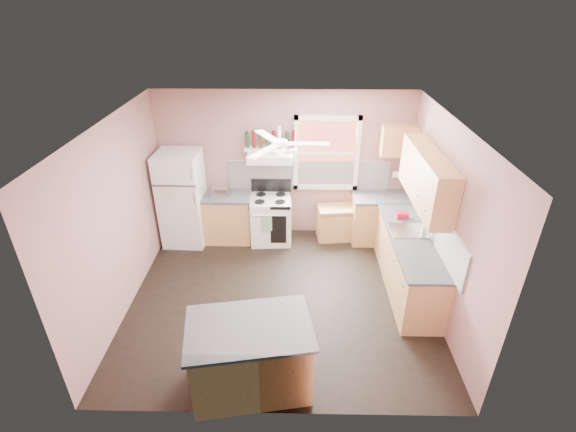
{
  "coord_description": "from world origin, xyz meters",
  "views": [
    {
      "loc": [
        0.19,
        -5.01,
        4.17
      ],
      "look_at": [
        0.1,
        0.3,
        1.25
      ],
      "focal_mm": 26.0,
      "sensor_mm": 36.0,
      "label": 1
    }
  ],
  "objects_px": {
    "refrigerator": "(182,199)",
    "stove": "(271,219)",
    "island": "(251,357)",
    "toaster": "(220,192)",
    "cart": "(335,223)"
  },
  "relations": [
    {
      "from": "cart",
      "to": "island",
      "type": "xyz_separation_m",
      "value": [
        -1.25,
        -3.35,
        0.11
      ]
    },
    {
      "from": "stove",
      "to": "toaster",
      "type": "bearing_deg",
      "value": 179.25
    },
    {
      "from": "refrigerator",
      "to": "island",
      "type": "bearing_deg",
      "value": -62.57
    },
    {
      "from": "refrigerator",
      "to": "stove",
      "type": "distance_m",
      "value": 1.63
    },
    {
      "from": "stove",
      "to": "refrigerator",
      "type": "bearing_deg",
      "value": 178.53
    },
    {
      "from": "stove",
      "to": "island",
      "type": "relative_size",
      "value": 0.65
    },
    {
      "from": "refrigerator",
      "to": "stove",
      "type": "height_order",
      "value": "refrigerator"
    },
    {
      "from": "toaster",
      "to": "stove",
      "type": "bearing_deg",
      "value": 7.98
    },
    {
      "from": "toaster",
      "to": "cart",
      "type": "relative_size",
      "value": 0.44
    },
    {
      "from": "refrigerator",
      "to": "island",
      "type": "distance_m",
      "value": 3.58
    },
    {
      "from": "cart",
      "to": "island",
      "type": "height_order",
      "value": "island"
    },
    {
      "from": "cart",
      "to": "toaster",
      "type": "bearing_deg",
      "value": 177.57
    },
    {
      "from": "refrigerator",
      "to": "island",
      "type": "xyz_separation_m",
      "value": [
        1.51,
        -3.21,
        -0.43
      ]
    },
    {
      "from": "toaster",
      "to": "stove",
      "type": "relative_size",
      "value": 0.33
    },
    {
      "from": "toaster",
      "to": "island",
      "type": "distance_m",
      "value": 3.37
    }
  ]
}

